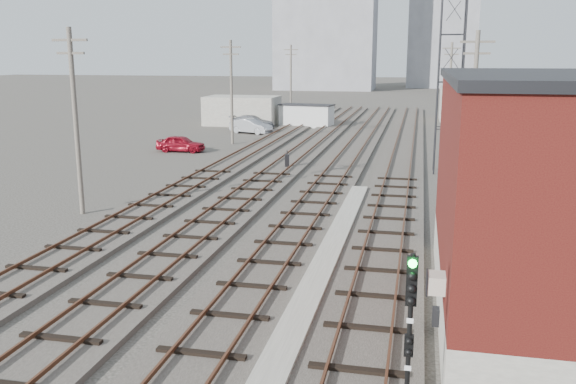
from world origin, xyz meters
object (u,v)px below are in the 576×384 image
(car_red, at_px, (181,144))
(car_grey, at_px, (252,122))
(site_trailer, at_px, (307,115))
(car_silver, at_px, (251,126))
(signal_mast, at_px, (410,324))
(switch_stand, at_px, (287,161))

(car_red, distance_m, car_grey, 17.12)
(site_trailer, relative_size, car_silver, 1.39)
(car_red, bearing_deg, site_trailer, -19.50)
(car_red, bearing_deg, signal_mast, -151.48)
(signal_mast, relative_size, car_red, 0.93)
(car_silver, relative_size, car_grey, 0.93)
(switch_stand, xyz_separation_m, car_red, (-10.17, 5.90, 0.09))
(signal_mast, relative_size, car_silver, 0.83)
(signal_mast, xyz_separation_m, car_grey, (-17.68, 51.09, -1.41))
(signal_mast, distance_m, switch_stand, 29.52)
(switch_stand, distance_m, car_silver, 20.18)
(switch_stand, height_order, car_silver, car_silver)
(signal_mast, xyz_separation_m, car_red, (-18.99, 34.03, -1.43))
(signal_mast, relative_size, site_trailer, 0.59)
(signal_mast, distance_m, car_grey, 54.08)
(switch_stand, relative_size, car_grey, 0.26)
(car_silver, bearing_deg, car_grey, 33.59)
(switch_stand, distance_m, car_red, 11.76)
(car_grey, bearing_deg, car_red, 176.17)
(signal_mast, bearing_deg, car_grey, 109.08)
(signal_mast, bearing_deg, site_trailer, 102.80)
(car_red, xyz_separation_m, car_grey, (1.31, 17.07, 0.02))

